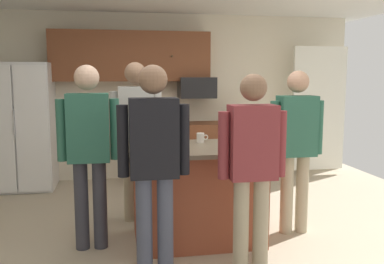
{
  "coord_description": "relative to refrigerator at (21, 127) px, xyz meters",
  "views": [
    {
      "loc": [
        -0.63,
        -3.92,
        1.63
      ],
      "look_at": [
        0.14,
        0.34,
        1.05
      ],
      "focal_mm": 39.17,
      "sensor_mm": 36.0,
      "label": 1
    }
  ],
  "objects": [
    {
      "name": "floor",
      "position": [
        2.0,
        -2.38,
        -0.91
      ],
      "size": [
        7.04,
        7.04,
        0.0
      ],
      "primitive_type": "plane",
      "color": "#B7A88E",
      "rests_on": "ground"
    },
    {
      "name": "back_wall",
      "position": [
        2.0,
        0.42,
        0.39
      ],
      "size": [
        6.4,
        0.1,
        2.6
      ],
      "primitive_type": "cube",
      "color": "beige",
      "rests_on": "ground"
    },
    {
      "name": "french_door_window_panel",
      "position": [
        4.6,
        0.02,
        0.19
      ],
      "size": [
        0.9,
        0.06,
        2.0
      ],
      "primitive_type": "cube",
      "color": "white",
      "rests_on": "ground"
    },
    {
      "name": "cabinet_run_upper",
      "position": [
        1.6,
        0.22,
        1.02
      ],
      "size": [
        2.4,
        0.38,
        0.75
      ],
      "color": "brown"
    },
    {
      "name": "cabinet_run_lower",
      "position": [
        2.6,
        0.1,
        -0.46
      ],
      "size": [
        1.8,
        0.63,
        0.9
      ],
      "color": "brown",
      "rests_on": "ground"
    },
    {
      "name": "refrigerator",
      "position": [
        0.0,
        0.0,
        0.0
      ],
      "size": [
        0.9,
        0.76,
        1.82
      ],
      "color": "white",
      "rests_on": "ground"
    },
    {
      "name": "microwave_over_range",
      "position": [
        2.6,
        0.12,
        0.54
      ],
      "size": [
        0.56,
        0.4,
        0.32
      ],
      "primitive_type": "cube",
      "color": "black"
    },
    {
      "name": "kitchen_island",
      "position": [
        2.14,
        -2.34,
        -0.43
      ],
      "size": [
        1.36,
        0.92,
        0.95
      ],
      "color": "#9E4C33",
      "rests_on": "ground"
    },
    {
      "name": "person_guest_left",
      "position": [
        1.57,
        -1.66,
        0.13
      ],
      "size": [
        0.57,
        0.23,
        1.78
      ],
      "rotation": [
        0.0,
        0.0,
        -0.88
      ],
      "color": "tan",
      "rests_on": "ground"
    },
    {
      "name": "person_elder_center",
      "position": [
        3.17,
        -2.33,
        0.06
      ],
      "size": [
        0.57,
        0.22,
        1.69
      ],
      "rotation": [
        0.0,
        0.0,
        -3.13
      ],
      "color": "tan",
      "rests_on": "ground"
    },
    {
      "name": "person_guest_by_door",
      "position": [
        1.65,
        -3.06,
        0.09
      ],
      "size": [
        0.57,
        0.23,
        1.72
      ],
      "rotation": [
        0.0,
        0.0,
        0.97
      ],
      "color": "#4C5166",
      "rests_on": "ground"
    },
    {
      "name": "person_guest_right",
      "position": [
        1.1,
        -2.38,
        0.1
      ],
      "size": [
        0.57,
        0.23,
        1.73
      ],
      "rotation": [
        0.0,
        0.0,
        0.03
      ],
      "color": "#383842",
      "rests_on": "ground"
    },
    {
      "name": "person_host_foreground",
      "position": [
        2.44,
        -3.12,
        0.04
      ],
      "size": [
        0.57,
        0.22,
        1.65
      ],
      "rotation": [
        0.0,
        0.0,
        1.94
      ],
      "color": "tan",
      "rests_on": "ground"
    },
    {
      "name": "glass_dark_ale",
      "position": [
        1.61,
        -2.24,
        0.1
      ],
      "size": [
        0.07,
        0.07,
        0.12
      ],
      "color": "black",
      "rests_on": "kitchen_island"
    },
    {
      "name": "mug_blue_stoneware",
      "position": [
        2.22,
        -2.11,
        0.09
      ],
      "size": [
        0.12,
        0.08,
        0.1
      ],
      "color": "white",
      "rests_on": "kitchen_island"
    },
    {
      "name": "mug_ceramic_white",
      "position": [
        2.6,
        -2.3,
        0.09
      ],
      "size": [
        0.13,
        0.09,
        0.11
      ],
      "color": "white",
      "rests_on": "kitchen_island"
    }
  ]
}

